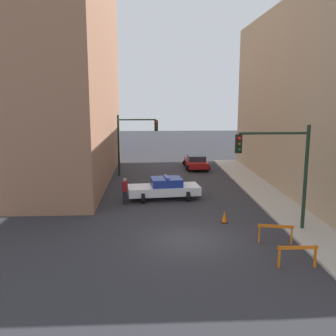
# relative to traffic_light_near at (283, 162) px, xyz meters

# --- Properties ---
(ground_plane) EXTENTS (120.00, 120.00, 0.00)m
(ground_plane) POSITION_rel_traffic_light_near_xyz_m (-4.73, -1.00, -3.53)
(ground_plane) COLOR #2D2D33
(sidewalk_right) EXTENTS (2.40, 44.00, 0.12)m
(sidewalk_right) POSITION_rel_traffic_light_near_xyz_m (1.47, -1.00, -3.47)
(sidewalk_right) COLOR #B2ADA3
(sidewalk_right) RESTS_ON ground_plane
(building_corner_left) EXTENTS (14.00, 20.00, 17.92)m
(building_corner_left) POSITION_rel_traffic_light_near_xyz_m (-16.73, 13.00, 5.43)
(building_corner_left) COLOR #93664C
(building_corner_left) RESTS_ON ground_plane
(traffic_light_near) EXTENTS (3.64, 0.35, 5.20)m
(traffic_light_near) POSITION_rel_traffic_light_near_xyz_m (0.00, 0.00, 0.00)
(traffic_light_near) COLOR black
(traffic_light_near) RESTS_ON sidewalk_right
(traffic_light_far) EXTENTS (3.44, 0.35, 5.20)m
(traffic_light_far) POSITION_rel_traffic_light_near_xyz_m (-8.03, 14.04, -0.13)
(traffic_light_far) COLOR black
(traffic_light_far) RESTS_ON ground_plane
(police_car) EXTENTS (4.87, 2.67, 1.52)m
(police_car) POSITION_rel_traffic_light_near_xyz_m (-5.55, 6.38, -2.81)
(police_car) COLOR white
(police_car) RESTS_ON ground_plane
(parked_car_near) EXTENTS (2.33, 4.33, 1.31)m
(parked_car_near) POSITION_rel_traffic_light_near_xyz_m (-2.13, 16.95, -2.86)
(parked_car_near) COLOR maroon
(parked_car_near) RESTS_ON ground_plane
(pedestrian_crossing) EXTENTS (0.44, 0.44, 1.66)m
(pedestrian_crossing) POSITION_rel_traffic_light_near_xyz_m (-8.08, 5.27, -2.67)
(pedestrian_crossing) COLOR black
(pedestrian_crossing) RESTS_ON ground_plane
(barrier_front) EXTENTS (1.60, 0.18, 0.90)m
(barrier_front) POSITION_rel_traffic_light_near_xyz_m (-0.75, -4.16, -2.91)
(barrier_front) COLOR orange
(barrier_front) RESTS_ON ground_plane
(barrier_mid) EXTENTS (1.58, 0.44, 0.90)m
(barrier_mid) POSITION_rel_traffic_light_near_xyz_m (-0.79, -1.68, -2.91)
(barrier_mid) COLOR orange
(barrier_mid) RESTS_ON ground_plane
(traffic_cone) EXTENTS (0.36, 0.36, 0.66)m
(traffic_cone) POSITION_rel_traffic_light_near_xyz_m (-2.53, 1.38, -3.21)
(traffic_cone) COLOR black
(traffic_cone) RESTS_ON ground_plane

